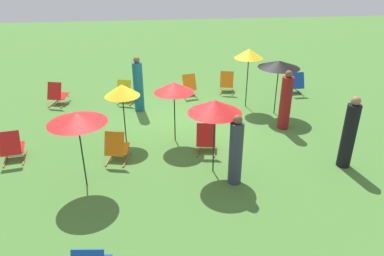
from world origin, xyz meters
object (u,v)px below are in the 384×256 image
at_px(deckchair_4, 227,83).
at_px(deckchair_8, 188,86).
at_px(deckchair_5, 206,139).
at_px(umbrella_3, 215,107).
at_px(deckchair_9, 57,95).
at_px(deckchair_2, 117,148).
at_px(umbrella_0, 249,54).
at_px(umbrella_5, 77,118).
at_px(deckchair_0, 126,92).
at_px(deckchair_7, 12,147).
at_px(umbrella_4, 174,87).
at_px(person_0, 286,102).
at_px(person_2, 236,152).
at_px(umbrella_1, 122,90).
at_px(person_3, 349,134).
at_px(person_1, 138,86).
at_px(umbrella_2, 279,64).
at_px(deckchair_6, 296,84).

relative_size(deckchair_4, deckchair_8, 1.01).
height_order(deckchair_5, umbrella_3, umbrella_3).
relative_size(deckchair_5, deckchair_9, 0.97).
height_order(deckchair_2, umbrella_0, umbrella_0).
xyz_separation_m(deckchair_2, umbrella_5, (0.62, 1.01, 1.29)).
height_order(deckchair_0, umbrella_0, umbrella_0).
distance_m(deckchair_7, deckchair_9, 3.73).
bearing_deg(umbrella_4, deckchair_0, -64.34).
xyz_separation_m(person_0, person_2, (2.08, 2.62, -0.05)).
bearing_deg(umbrella_3, umbrella_1, -41.02).
xyz_separation_m(deckchair_4, person_3, (-1.76, 5.48, 0.48)).
height_order(umbrella_1, person_1, person_1).
relative_size(deckchair_8, person_1, 0.47).
distance_m(deckchair_8, umbrella_2, 3.49).
relative_size(deckchair_0, deckchair_8, 1.02).
bearing_deg(umbrella_1, deckchair_6, -153.20).
distance_m(deckchair_2, person_3, 5.59).
height_order(deckchair_6, umbrella_3, umbrella_3).
relative_size(deckchair_0, deckchair_7, 1.04).
xyz_separation_m(deckchair_5, deckchair_7, (4.84, -0.13, 0.00)).
distance_m(deckchair_6, person_1, 5.81).
distance_m(deckchair_2, person_1, 3.30).
height_order(deckchair_8, umbrella_3, umbrella_3).
height_order(umbrella_4, person_0, person_0).
height_order(deckchair_2, person_0, person_0).
height_order(deckchair_0, person_2, person_2).
distance_m(deckchair_2, umbrella_0, 5.38).
height_order(deckchair_4, deckchair_9, same).
xyz_separation_m(person_1, person_3, (-4.97, 4.13, -0.00)).
xyz_separation_m(deckchair_4, deckchair_7, (6.31, 4.25, 0.00)).
bearing_deg(person_1, deckchair_5, -1.39).
xyz_separation_m(umbrella_4, person_2, (-1.17, 2.22, -0.77)).
bearing_deg(person_3, umbrella_0, 138.04).
bearing_deg(deckchair_9, deckchair_8, -159.54).
height_order(deckchair_7, deckchair_9, same).
distance_m(deckchair_0, umbrella_5, 5.22).
distance_m(umbrella_0, umbrella_5, 6.31).
distance_m(deckchair_0, deckchair_9, 2.30).
bearing_deg(deckchair_6, umbrella_1, 25.70).
bearing_deg(person_1, deckchair_2, -40.48).
xyz_separation_m(deckchair_8, person_1, (1.75, 1.18, 0.48)).
relative_size(umbrella_0, umbrella_5, 1.11).
xyz_separation_m(deckchair_8, umbrella_1, (2.11, 3.33, 1.11)).
bearing_deg(deckchair_8, person_3, 107.97).
relative_size(deckchair_2, deckchair_8, 1.00).
bearing_deg(deckchair_9, deckchair_2, 135.17).
bearing_deg(umbrella_1, person_2, 137.02).
bearing_deg(person_2, deckchair_8, -51.40).
bearing_deg(umbrella_4, umbrella_0, -139.27).
bearing_deg(umbrella_0, person_3, 108.87).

